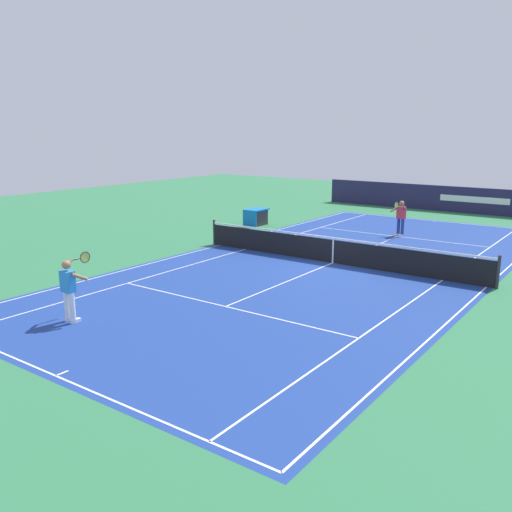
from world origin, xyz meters
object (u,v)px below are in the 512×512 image
equipment_cart_tarped (256,217)px  tennis_net (333,250)px  tennis_player_near (69,287)px  tennis_ball (389,262)px  tennis_player_far (401,216)px

equipment_cart_tarped → tennis_net: bearing=55.0°
tennis_net → tennis_player_near: (9.71, -2.48, 0.44)m
tennis_ball → tennis_player_far: bearing=-162.5°
equipment_cart_tarped → tennis_ball: bearing=67.2°
tennis_player_far → tennis_ball: (5.32, 1.68, -0.90)m
tennis_player_near → equipment_cart_tarped: size_ratio=1.36×
tennis_player_far → tennis_ball: tennis_player_far is taller
tennis_net → tennis_ball: bearing=128.0°
tennis_net → tennis_player_far: bearing=179.9°
tennis_net → equipment_cart_tarped: bearing=-125.0°
tennis_player_near → tennis_ball: 11.83m
tennis_player_far → tennis_ball: bearing=17.5°
tennis_net → tennis_player_far: tennis_player_far is taller
tennis_net → tennis_player_near: size_ratio=6.89×
tennis_player_near → equipment_cart_tarped: tennis_player_near is taller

